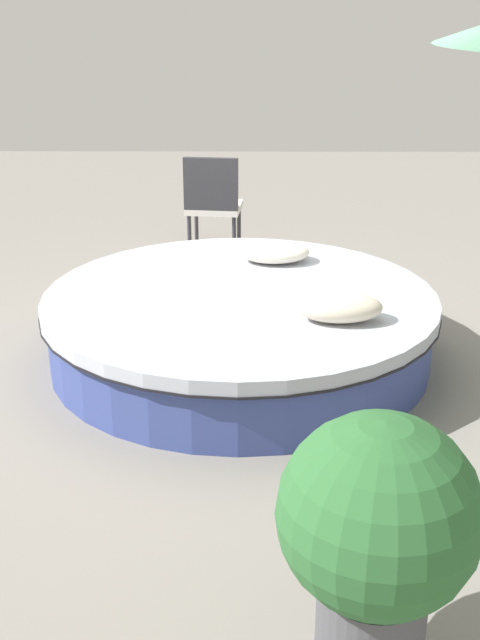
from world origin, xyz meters
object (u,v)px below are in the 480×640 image
Objects in this scene: throw_pillow_1 at (274,252)px; patio_chair at (213,199)px; throw_pillow_0 at (339,307)px; planter at (377,532)px; round_bed at (240,326)px.

patio_chair is at bearing 107.36° from throw_pillow_1.
planter is at bearing -92.84° from throw_pillow_0.
planter reaches higher than round_bed.
planter is (-0.12, -2.37, 0.07)m from throw_pillow_0.
planter is at bearing -79.78° from round_bed.
planter is at bearing -85.87° from throw_pillow_1.
round_bed is 2.50× the size of planter.
round_bed is 0.86m from throw_pillow_0.
throw_pillow_0 is 3.08m from patio_chair.
throw_pillow_0 reaches higher than round_bed.
patio_chair is (-0.29, 2.46, 0.31)m from round_bed.
round_bed is 2.80× the size of patio_chair.
throw_pillow_1 is at bearing 107.43° from throw_pillow_0.
throw_pillow_1 is 0.49× the size of planter.
round_bed is at bearing -109.74° from throw_pillow_1.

